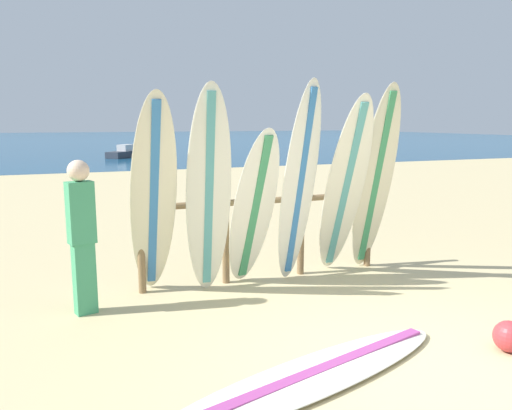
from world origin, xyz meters
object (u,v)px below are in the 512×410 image
at_px(surfboard_leaning_left, 209,193).
at_px(beachgoer_standing, 82,231).
at_px(surfboard_leaning_center, 299,184).
at_px(surfboard_rack, 264,222).
at_px(beach_ball, 509,336).
at_px(surfboard_leaning_far_left, 153,198).
at_px(surfboard_leaning_right, 375,181).
at_px(surfboard_lying_on_sand, 313,376).
at_px(surfboard_leaning_center_left, 254,209).
at_px(small_boat_offshore, 127,153).
at_px(surfboard_leaning_center_right, 345,189).

height_order(surfboard_leaning_left, beachgoer_standing, surfboard_leaning_left).
bearing_deg(surfboard_leaning_center, surfboard_rack, 131.44).
xyz_separation_m(surfboard_leaning_left, beach_ball, (2.08, -2.31, -1.08)).
xyz_separation_m(surfboard_leaning_far_left, surfboard_leaning_right, (2.86, -0.07, 0.07)).
bearing_deg(surfboard_lying_on_sand, beachgoer_standing, 127.15).
bearing_deg(beachgoer_standing, surfboard_leaning_right, 1.74).
bearing_deg(surfboard_leaning_center_left, surfboard_leaning_center, -5.96).
xyz_separation_m(surfboard_lying_on_sand, beachgoer_standing, (-1.60, 2.11, 0.86)).
xyz_separation_m(surfboard_leaning_center_left, small_boat_offshore, (1.28, 23.87, -0.72)).
bearing_deg(surfboard_rack, surfboard_leaning_far_left, -169.85).
bearing_deg(surfboard_leaning_center_right, beachgoer_standing, -179.34).
xyz_separation_m(surfboard_leaning_center_right, small_boat_offshore, (0.10, 23.97, -0.92)).
relative_size(surfboard_leaning_right, beachgoer_standing, 1.53).
relative_size(surfboard_rack, small_boat_offshore, 1.13).
bearing_deg(beach_ball, surfboard_rack, 114.33).
relative_size(surfboard_leaning_right, small_boat_offshore, 0.87).
relative_size(surfboard_lying_on_sand, beach_ball, 10.50).
distance_m(surfboard_rack, surfboard_lying_on_sand, 2.72).
distance_m(surfboard_leaning_left, surfboard_leaning_center, 1.16).
height_order(surfboard_lying_on_sand, beach_ball, beach_ball).
bearing_deg(surfboard_leaning_left, surfboard_rack, 26.21).
distance_m(surfboard_leaning_right, surfboard_lying_on_sand, 3.25).
distance_m(surfboard_leaning_right, small_boat_offshore, 23.92).
xyz_separation_m(surfboard_leaning_left, beachgoer_standing, (-1.37, -0.02, -0.32)).
height_order(surfboard_leaning_far_left, surfboard_leaning_right, surfboard_leaning_right).
xyz_separation_m(surfboard_rack, surfboard_leaning_center_right, (0.92, -0.40, 0.43)).
bearing_deg(surfboard_leaning_center_left, surfboard_leaning_center_right, -5.27).
distance_m(surfboard_rack, surfboard_leaning_center_right, 1.10).
height_order(surfboard_leaning_far_left, surfboard_leaning_center_left, surfboard_leaning_far_left).
bearing_deg(beach_ball, beachgoer_standing, 146.44).
height_order(surfboard_leaning_center, surfboard_lying_on_sand, surfboard_leaning_center).
bearing_deg(surfboard_leaning_far_left, surfboard_rack, 10.15).
xyz_separation_m(surfboard_leaning_left, surfboard_leaning_center_left, (0.59, 0.12, -0.24)).
bearing_deg(beach_ball, surfboard_leaning_center_left, 121.49).
xyz_separation_m(surfboard_leaning_center_left, surfboard_leaning_center_right, (1.18, -0.11, 0.19)).
distance_m(surfboard_leaning_center_left, surfboard_leaning_right, 1.70).
bearing_deg(beach_ball, surfboard_leaning_left, 132.02).
xyz_separation_m(surfboard_rack, beachgoer_standing, (-2.22, -0.44, 0.16)).
height_order(surfboard_leaning_center_left, surfboard_leaning_center, surfboard_leaning_center).
bearing_deg(surfboard_lying_on_sand, surfboard_leaning_far_left, 109.74).
bearing_deg(surfboard_leaning_right, beach_ball, -94.48).
bearing_deg(surfboard_leaning_far_left, surfboard_leaning_center_left, -1.70).
relative_size(surfboard_rack, surfboard_leaning_center_right, 1.38).
xyz_separation_m(surfboard_leaning_left, small_boat_offshore, (1.87, 23.99, -0.96)).
distance_m(beachgoer_standing, beach_ball, 4.21).
xyz_separation_m(surfboard_leaning_center_left, surfboard_leaning_right, (1.68, -0.03, 0.27)).
bearing_deg(small_boat_offshore, surfboard_leaning_center_left, -93.07).
bearing_deg(surfboard_leaning_center_right, surfboard_leaning_far_left, 176.51).
relative_size(surfboard_leaning_left, beach_ball, 8.76).
distance_m(surfboard_leaning_left, beach_ball, 3.29).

